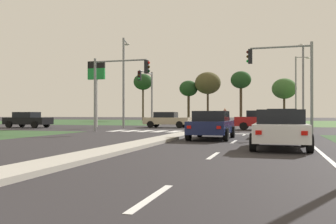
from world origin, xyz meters
TOP-DOWN VIEW (x-y plane):
  - ground_plane at (0.00, 30.00)m, footprint 200.00×200.00m
  - grass_verge_far_left at (-25.50, 54.50)m, footprint 35.00×35.00m
  - median_island_near at (0.00, 11.00)m, footprint 1.20×22.00m
  - median_island_far at (0.00, 55.00)m, footprint 1.20×36.00m
  - lane_dash_near at (3.50, 4.05)m, footprint 0.14×2.00m
  - lane_dash_second at (3.50, 10.05)m, footprint 0.14×2.00m
  - lane_dash_third at (3.50, 16.05)m, footprint 0.14×2.00m
  - lane_dash_fourth at (3.50, 22.05)m, footprint 0.14×2.00m
  - edge_line_right at (6.85, 12.00)m, footprint 0.14×24.00m
  - stop_bar_near at (3.80, 23.00)m, footprint 6.40×0.50m
  - crosswalk_bar_near at (-6.40, 24.80)m, footprint 0.70×2.80m
  - crosswalk_bar_second at (-5.25, 24.80)m, footprint 0.70×2.80m
  - crosswalk_bar_third at (-4.10, 24.80)m, footprint 0.70×2.80m
  - crosswalk_bar_fourth at (-2.95, 24.80)m, footprint 0.70×2.80m
  - crosswalk_bar_fifth at (-1.80, 24.80)m, footprint 0.70×2.80m
  - crosswalk_bar_sixth at (-0.65, 24.80)m, footprint 0.70×2.80m
  - crosswalk_bar_seventh at (0.50, 24.80)m, footprint 0.70×2.80m
  - crosswalk_bar_eighth at (1.65, 24.80)m, footprint 0.70×2.80m
  - car_navy_near at (2.18, 17.59)m, footprint 2.07×4.50m
  - car_white_second at (5.56, 13.09)m, footprint 2.10×4.15m
  - car_beige_third at (-4.57, 32.22)m, footprint 4.46×1.94m
  - car_black_fourth at (-17.22, 28.25)m, footprint 4.41×2.07m
  - car_blue_fifth at (-2.25, 53.06)m, footprint 2.07×4.29m
  - car_red_sixth at (4.20, 29.48)m, footprint 4.15×1.94m
  - car_teal_seventh at (5.71, 20.77)m, footprint 1.98×4.62m
  - traffic_signal_far_left at (-7.60, 35.16)m, footprint 0.32×4.16m
  - traffic_signal_near_right at (6.17, 23.40)m, footprint 4.16×0.32m
  - traffic_signal_near_left at (-5.99, 23.40)m, footprint 4.45×0.32m
  - street_lamp_second at (-8.16, 30.17)m, footprint 0.93×2.30m
  - street_lamp_third at (8.06, 37.81)m, footprint 0.72×2.36m
  - street_lamp_fourth at (8.25, 51.77)m, footprint 1.98×0.63m
  - pedestrian_at_median at (-0.08, 40.11)m, footprint 0.34×0.34m
  - fuel_price_totem at (-11.59, 31.31)m, footprint 1.80×0.24m
  - treeline_near at (-18.43, 63.20)m, footprint 3.56×3.56m
  - treeline_second at (-9.65, 63.19)m, footprint 3.34×3.34m
  - treeline_third at (-6.06, 62.72)m, footprint 4.58×4.58m
  - treeline_fourth at (-0.12, 60.73)m, footprint 3.40×3.40m
  - treeline_fifth at (6.88, 64.75)m, footprint 4.16×4.16m

SIDE VIEW (x-z plane):
  - ground_plane at x=0.00m, z-range 0.00..0.00m
  - grass_verge_far_left at x=-25.50m, z-range 0.00..0.01m
  - lane_dash_near at x=3.50m, z-range 0.00..0.01m
  - lane_dash_second at x=3.50m, z-range 0.00..0.01m
  - lane_dash_third at x=3.50m, z-range 0.00..0.01m
  - lane_dash_fourth at x=3.50m, z-range 0.00..0.01m
  - edge_line_right at x=6.85m, z-range 0.00..0.01m
  - stop_bar_near at x=3.80m, z-range 0.00..0.01m
  - crosswalk_bar_near at x=-6.40m, z-range 0.00..0.01m
  - crosswalk_bar_second at x=-5.25m, z-range 0.00..0.01m
  - crosswalk_bar_third at x=-4.10m, z-range 0.00..0.01m
  - crosswalk_bar_fourth at x=-2.95m, z-range 0.00..0.01m
  - crosswalk_bar_fifth at x=-1.80m, z-range 0.00..0.01m
  - crosswalk_bar_sixth at x=-0.65m, z-range 0.00..0.01m
  - crosswalk_bar_seventh at x=0.50m, z-range 0.00..0.01m
  - crosswalk_bar_eighth at x=1.65m, z-range 0.00..0.01m
  - median_island_near at x=0.00m, z-range 0.00..0.14m
  - median_island_far at x=0.00m, z-range 0.00..0.14m
  - car_navy_near at x=2.18m, z-range 0.02..1.49m
  - car_white_second at x=5.56m, z-range 0.02..1.50m
  - car_beige_third at x=-4.57m, z-range 0.02..1.51m
  - car_black_fourth at x=-17.22m, z-range 0.02..1.51m
  - car_red_sixth at x=4.20m, z-range 0.01..1.60m
  - car_teal_seventh at x=5.71m, z-range 0.02..1.62m
  - car_blue_fifth at x=-2.25m, z-range 0.02..1.62m
  - pedestrian_at_median at x=-0.08m, z-range 0.34..2.15m
  - traffic_signal_near_left at x=-5.99m, z-range 1.03..6.49m
  - traffic_signal_near_right at x=6.17m, z-range 1.07..6.96m
  - traffic_signal_far_left at x=-7.60m, z-range 1.07..6.96m
  - street_lamp_third at x=8.06m, z-range 0.55..8.65m
  - street_lamp_second at x=-8.16m, z-range 0.55..8.90m
  - fuel_price_totem at x=-11.59m, z-range 1.51..8.03m
  - street_lamp_fourth at x=8.25m, z-range 0.51..9.69m
  - treeline_fifth at x=6.88m, z-range 1.91..9.34m
  - treeline_second at x=-9.65m, z-range 2.14..9.46m
  - treeline_third at x=-6.06m, z-range 2.37..11.06m
  - treeline_fourth at x=-0.12m, z-range 2.64..11.08m
  - treeline_near at x=-18.43m, z-range 2.82..11.65m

